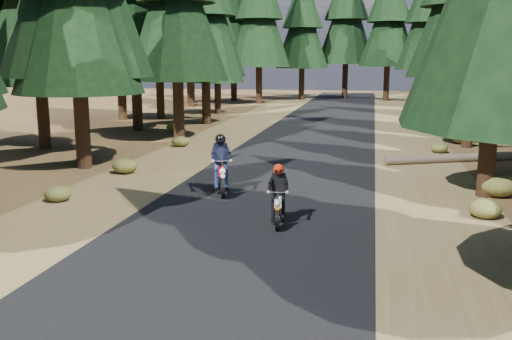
{
  "coord_description": "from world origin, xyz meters",
  "views": [
    {
      "loc": [
        2.84,
        -12.35,
        3.86
      ],
      "look_at": [
        0.0,
        1.5,
        1.1
      ],
      "focal_mm": 40.0,
      "sensor_mm": 36.0,
      "label": 1
    }
  ],
  "objects": [
    {
      "name": "shoulder_l",
      "position": [
        -4.6,
        5.0,
        0.0
      ],
      "size": [
        3.2,
        100.0,
        0.01
      ],
      "primitive_type": "cube",
      "color": "brown",
      "rests_on": "ground"
    },
    {
      "name": "ground",
      "position": [
        0.0,
        0.0,
        0.0
      ],
      "size": [
        120.0,
        120.0,
        0.0
      ],
      "primitive_type": "plane",
      "color": "#412F17",
      "rests_on": "ground"
    },
    {
      "name": "log_near",
      "position": [
        6.17,
        10.16,
        0.16
      ],
      "size": [
        5.75,
        2.89,
        0.32
      ],
      "primitive_type": "cylinder",
      "rotation": [
        0.0,
        1.57,
        0.43
      ],
      "color": "#4C4233",
      "rests_on": "ground"
    },
    {
      "name": "rider_follow",
      "position": [
        -1.4,
        3.31,
        0.58
      ],
      "size": [
        1.16,
        2.01,
        1.72
      ],
      "rotation": [
        0.0,
        0.0,
        3.46
      ],
      "color": "maroon",
      "rests_on": "road"
    },
    {
      "name": "road",
      "position": [
        0.0,
        5.0,
        0.01
      ],
      "size": [
        6.0,
        100.0,
        0.01
      ],
      "primitive_type": "cube",
      "color": "black",
      "rests_on": "ground"
    },
    {
      "name": "shoulder_r",
      "position": [
        4.6,
        5.0,
        0.0
      ],
      "size": [
        3.2,
        100.0,
        0.01
      ],
      "primitive_type": "cube",
      "color": "brown",
      "rests_on": "ground"
    },
    {
      "name": "understory_shrubs",
      "position": [
        1.39,
        6.46,
        0.26
      ],
      "size": [
        15.47,
        32.02,
        0.66
      ],
      "color": "#474C1E",
      "rests_on": "ground"
    },
    {
      "name": "rider_lead",
      "position": [
        0.74,
        0.51,
        0.48
      ],
      "size": [
        0.68,
        1.65,
        1.43
      ],
      "rotation": [
        0.0,
        0.0,
        3.27
      ],
      "color": "silver",
      "rests_on": "road"
    }
  ]
}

